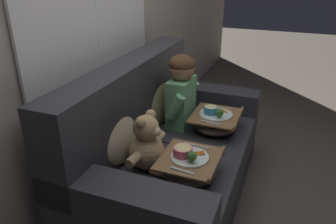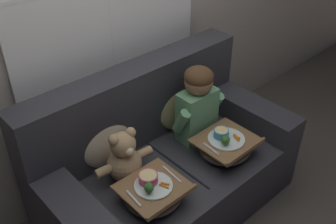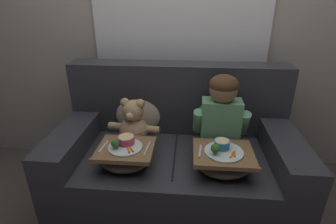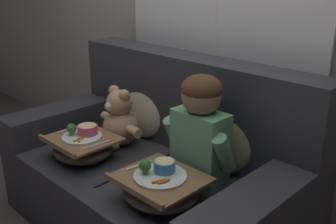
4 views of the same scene
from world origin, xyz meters
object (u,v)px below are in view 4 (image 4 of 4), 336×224
at_px(couch, 157,174).
at_px(throw_pillow_behind_child, 224,134).
at_px(child_figure, 200,125).
at_px(lap_tray_teddy, 83,146).
at_px(lap_tray_child, 160,188).
at_px(throw_pillow_behind_teddy, 144,107).
at_px(teddy_bear, 120,121).

relative_size(couch, throw_pillow_behind_child, 3.99).
bearing_deg(child_figure, lap_tray_teddy, -156.71).
height_order(couch, lap_tray_child, couch).
bearing_deg(lap_tray_teddy, couch, 40.96).
height_order(throw_pillow_behind_teddy, child_figure, child_figure).
xyz_separation_m(lap_tray_child, lap_tray_teddy, (-0.63, 0.00, 0.00)).
distance_m(throw_pillow_behind_teddy, lap_tray_child, 0.79).
distance_m(throw_pillow_behind_teddy, lap_tray_teddy, 0.48).
relative_size(throw_pillow_behind_child, throw_pillow_behind_teddy, 1.05).
height_order(couch, child_figure, couch).
relative_size(throw_pillow_behind_teddy, child_figure, 0.73).
distance_m(throw_pillow_behind_teddy, teddy_bear, 0.20).
distance_m(child_figure, lap_tray_child, 0.36).
distance_m(throw_pillow_behind_teddy, child_figure, 0.67).
bearing_deg(lap_tray_child, lap_tray_teddy, 179.94).
bearing_deg(couch, child_figure, -0.46).
bearing_deg(throw_pillow_behind_child, couch, -148.76).
distance_m(throw_pillow_behind_child, teddy_bear, 0.66).
relative_size(teddy_bear, lap_tray_teddy, 1.07).
distance_m(couch, lap_tray_child, 0.45).
relative_size(child_figure, lap_tray_child, 1.46).
xyz_separation_m(couch, throw_pillow_behind_teddy, (-0.32, 0.19, 0.28)).
xyz_separation_m(couch, teddy_bear, (-0.32, -0.01, 0.24)).
distance_m(throw_pillow_behind_child, lap_tray_child, 0.48).
bearing_deg(throw_pillow_behind_teddy, child_figure, -17.08).
xyz_separation_m(child_figure, lap_tray_teddy, (-0.63, -0.27, -0.23)).
xyz_separation_m(throw_pillow_behind_child, lap_tray_child, (-0.00, -0.47, -0.12)).
bearing_deg(child_figure, lap_tray_child, -90.24).
bearing_deg(throw_pillow_behind_teddy, throw_pillow_behind_child, 0.00).
bearing_deg(child_figure, throw_pillow_behind_teddy, 162.92).
height_order(throw_pillow_behind_child, teddy_bear, throw_pillow_behind_child).
bearing_deg(throw_pillow_behind_child, throw_pillow_behind_teddy, 180.00).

